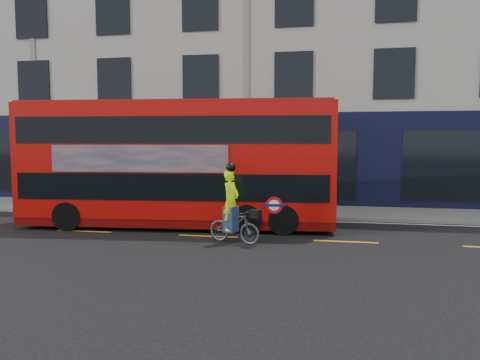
# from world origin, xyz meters

# --- Properties ---
(ground) EXTENTS (120.00, 120.00, 0.00)m
(ground) POSITION_xyz_m (0.00, 0.00, 0.00)
(ground) COLOR black
(ground) RESTS_ON ground
(pavement) EXTENTS (60.00, 3.00, 0.12)m
(pavement) POSITION_xyz_m (0.00, 6.50, 0.06)
(pavement) COLOR slate
(pavement) RESTS_ON ground
(kerb) EXTENTS (60.00, 0.12, 0.13)m
(kerb) POSITION_xyz_m (0.00, 5.00, 0.07)
(kerb) COLOR gray
(kerb) RESTS_ON ground
(building_terrace) EXTENTS (50.00, 10.07, 15.00)m
(building_terrace) POSITION_xyz_m (0.00, 12.94, 7.49)
(building_terrace) COLOR #A19E97
(building_terrace) RESTS_ON ground
(road_edge_line) EXTENTS (58.00, 0.10, 0.01)m
(road_edge_line) POSITION_xyz_m (0.00, 4.70, 0.00)
(road_edge_line) COLOR silver
(road_edge_line) RESTS_ON ground
(lane_dashes) EXTENTS (58.00, 0.12, 0.01)m
(lane_dashes) POSITION_xyz_m (0.00, 1.50, 0.00)
(lane_dashes) COLOR gold
(lane_dashes) RESTS_ON ground
(bus) EXTENTS (10.33, 3.20, 4.10)m
(bus) POSITION_xyz_m (-1.35, 2.85, 2.10)
(bus) COLOR #B30B07
(bus) RESTS_ON ground
(cyclist) EXTENTS (1.64, 0.92, 2.24)m
(cyclist) POSITION_xyz_m (0.91, 0.76, 0.76)
(cyclist) COLOR #424547
(cyclist) RESTS_ON ground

